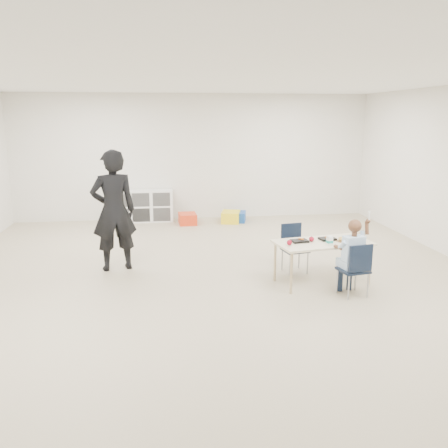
{
  "coord_description": "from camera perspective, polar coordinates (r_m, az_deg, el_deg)",
  "views": [
    {
      "loc": [
        -0.73,
        -6.26,
        2.3
      ],
      "look_at": [
        0.1,
        0.05,
        0.85
      ],
      "focal_mm": 38.0,
      "sensor_mm": 36.0,
      "label": 1
    }
  ],
  "objects": [
    {
      "name": "room",
      "position": [
        6.36,
        -0.86,
        4.71
      ],
      "size": [
        9.0,
        9.02,
        2.8
      ],
      "color": "#BDAB91",
      "rests_on": "ground"
    },
    {
      "name": "table",
      "position": [
        6.8,
        11.69,
        -4.5
      ],
      "size": [
        1.41,
        0.87,
        0.6
      ],
      "rotation": [
        0.0,
        0.0,
        0.17
      ],
      "color": "beige",
      "rests_on": "ground"
    },
    {
      "name": "chair_near",
      "position": [
        6.41,
        15.27,
        -5.23
      ],
      "size": [
        0.4,
        0.38,
        0.72
      ],
      "primitive_type": null,
      "rotation": [
        0.0,
        0.0,
        0.17
      ],
      "color": "black",
      "rests_on": "ground"
    },
    {
      "name": "chair_far",
      "position": [
        7.18,
        8.55,
        -2.97
      ],
      "size": [
        0.4,
        0.38,
        0.72
      ],
      "primitive_type": null,
      "rotation": [
        0.0,
        0.0,
        0.17
      ],
      "color": "black",
      "rests_on": "ground"
    },
    {
      "name": "child",
      "position": [
        6.35,
        15.38,
        -3.44
      ],
      "size": [
        0.56,
        0.56,
        1.14
      ],
      "primitive_type": null,
      "rotation": [
        0.0,
        0.0,
        0.17
      ],
      "color": "#BCDFFF",
      "rests_on": "chair_near"
    },
    {
      "name": "lunch_tray_near",
      "position": [
        6.82,
        12.34,
        -1.76
      ],
      "size": [
        0.24,
        0.2,
        0.03
      ],
      "primitive_type": "cube",
      "rotation": [
        0.0,
        0.0,
        0.17
      ],
      "color": "black",
      "rests_on": "table"
    },
    {
      "name": "lunch_tray_far",
      "position": [
        6.63,
        9.09,
        -2.02
      ],
      "size": [
        0.24,
        0.2,
        0.03
      ],
      "primitive_type": "cube",
      "rotation": [
        0.0,
        0.0,
        0.17
      ],
      "color": "black",
      "rests_on": "table"
    },
    {
      "name": "milk_carton",
      "position": [
        6.63,
        12.6,
        -1.87
      ],
      "size": [
        0.08,
        0.08,
        0.1
      ],
      "primitive_type": "cube",
      "rotation": [
        0.0,
        0.0,
        0.17
      ],
      "color": "white",
      "rests_on": "table"
    },
    {
      "name": "bread_roll",
      "position": [
        6.77,
        13.95,
        -1.78
      ],
      "size": [
        0.09,
        0.09,
        0.07
      ],
      "primitive_type": "ellipsoid",
      "color": "tan",
      "rests_on": "table"
    },
    {
      "name": "apple_near",
      "position": [
        6.68,
        10.49,
        -1.79
      ],
      "size": [
        0.07,
        0.07,
        0.07
      ],
      "primitive_type": "sphere",
      "color": "maroon",
      "rests_on": "table"
    },
    {
      "name": "apple_far",
      "position": [
        6.45,
        7.88,
        -2.23
      ],
      "size": [
        0.07,
        0.07,
        0.07
      ],
      "primitive_type": "sphere",
      "color": "maroon",
      "rests_on": "table"
    },
    {
      "name": "cubby_shelf",
      "position": [
        10.72,
        -9.92,
        2.16
      ],
      "size": [
        1.4,
        0.4,
        0.7
      ],
      "primitive_type": "cube",
      "color": "white",
      "rests_on": "ground"
    },
    {
      "name": "adult",
      "position": [
        7.3,
        -13.13,
        1.56
      ],
      "size": [
        0.76,
        0.6,
        1.83
      ],
      "primitive_type": "imported",
      "rotation": [
        0.0,
        0.0,
        3.4
      ],
      "color": "black",
      "rests_on": "ground"
    },
    {
      "name": "bin_red",
      "position": [
        10.37,
        -4.41,
        0.64
      ],
      "size": [
        0.39,
        0.49,
        0.23
      ],
      "primitive_type": "cube",
      "rotation": [
        0.0,
        0.0,
        0.05
      ],
      "color": "red",
      "rests_on": "ground"
    },
    {
      "name": "bin_yellow",
      "position": [
        10.51,
        0.82,
        0.87
      ],
      "size": [
        0.49,
        0.57,
        0.24
      ],
      "primitive_type": "cube",
      "rotation": [
        0.0,
        0.0,
        -0.24
      ],
      "color": "yellow",
      "rests_on": "ground"
    },
    {
      "name": "bin_blue",
      "position": [
        10.6,
        1.65,
        0.89
      ],
      "size": [
        0.44,
        0.51,
        0.22
      ],
      "primitive_type": "cube",
      "rotation": [
        0.0,
        0.0,
        -0.24
      ],
      "color": "#1647A7",
      "rests_on": "ground"
    }
  ]
}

